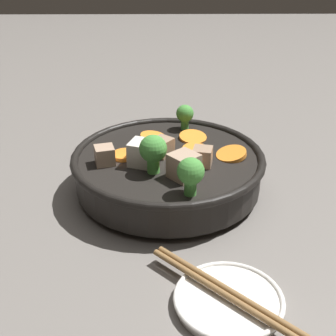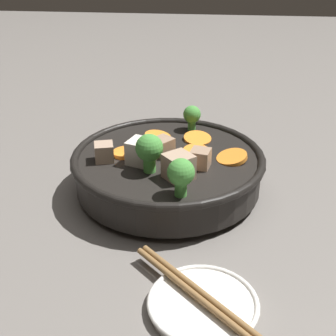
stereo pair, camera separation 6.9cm
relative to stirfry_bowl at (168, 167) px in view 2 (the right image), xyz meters
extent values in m
plane|color=slate|center=(0.00, 0.00, -0.04)|extent=(3.00, 3.00, 0.00)
cylinder|color=black|center=(0.00, 0.00, -0.04)|extent=(0.15, 0.15, 0.01)
cylinder|color=black|center=(0.00, 0.00, -0.01)|extent=(0.27, 0.27, 0.05)
torus|color=black|center=(0.00, 0.00, 0.02)|extent=(0.29, 0.29, 0.01)
cylinder|color=brown|center=(0.00, 0.00, 0.00)|extent=(0.26, 0.26, 0.03)
cylinder|color=orange|center=(-0.02, 0.04, 0.02)|extent=(0.05, 0.05, 0.01)
cylinder|color=orange|center=(-0.09, 0.00, 0.02)|extent=(0.06, 0.06, 0.02)
cylinder|color=orange|center=(0.06, -0.01, 0.02)|extent=(0.04, 0.04, 0.01)
cylinder|color=orange|center=(-0.04, -0.06, 0.02)|extent=(0.06, 0.06, 0.01)
cylinder|color=orange|center=(0.02, -0.06, 0.02)|extent=(0.04, 0.04, 0.01)
cylinder|color=orange|center=(-0.04, -0.01, 0.02)|extent=(0.06, 0.06, 0.01)
cylinder|color=#59B84C|center=(0.02, 0.05, 0.03)|extent=(0.02, 0.02, 0.02)
sphere|color=#47933D|center=(0.02, 0.05, 0.05)|extent=(0.04, 0.04, 0.04)
cylinder|color=#59B84C|center=(-0.03, -0.10, 0.03)|extent=(0.01, 0.01, 0.02)
sphere|color=#47933D|center=(-0.03, -0.10, 0.04)|extent=(0.03, 0.03, 0.03)
cylinder|color=#59B84C|center=(-0.03, 0.11, 0.03)|extent=(0.02, 0.02, 0.02)
sphere|color=#47933D|center=(-0.03, 0.11, 0.05)|extent=(0.03, 0.03, 0.03)
cube|color=tan|center=(-0.02, 0.06, 0.03)|extent=(0.05, 0.05, 0.03)
cube|color=#9E7F66|center=(0.01, -0.01, 0.03)|extent=(0.04, 0.04, 0.03)
cube|color=silver|center=(0.04, 0.02, 0.03)|extent=(0.04, 0.04, 0.03)
cube|color=tan|center=(0.09, 0.02, 0.03)|extent=(0.03, 0.03, 0.03)
cube|color=#9E7F66|center=(-0.05, 0.03, 0.03)|extent=(0.03, 0.03, 0.03)
cylinder|color=white|center=(-0.06, 0.24, -0.04)|extent=(0.11, 0.11, 0.01)
torus|color=white|center=(-0.06, 0.24, -0.03)|extent=(0.12, 0.12, 0.01)
cylinder|color=olive|center=(-0.06, 0.24, -0.02)|extent=(0.16, 0.15, 0.01)
cylinder|color=olive|center=(-0.06, 0.24, -0.02)|extent=(0.16, 0.15, 0.01)
camera|label=1|loc=(0.01, 0.61, 0.32)|focal=50.00mm
camera|label=2|loc=(-0.06, 0.61, 0.32)|focal=50.00mm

